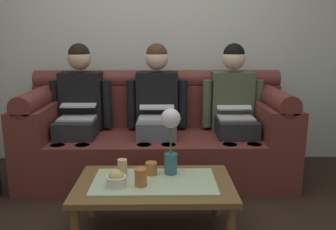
{
  "coord_description": "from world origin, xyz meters",
  "views": [
    {
      "loc": [
        0.06,
        -1.9,
        1.27
      ],
      "look_at": [
        0.1,
        0.84,
        0.65
      ],
      "focal_mm": 36.89,
      "sensor_mm": 36.0,
      "label": 1
    }
  ],
  "objects": [
    {
      "name": "cup_near_left",
      "position": [
        -0.21,
        0.22,
        0.44
      ],
      "size": [
        0.06,
        0.06,
        0.12
      ],
      "primitive_type": "cylinder",
      "color": "#DBB77A",
      "rests_on": "coffee_table"
    },
    {
      "name": "person_left",
      "position": [
        -0.7,
        1.16,
        0.66
      ],
      "size": [
        0.56,
        0.67,
        1.22
      ],
      "color": "#232326",
      "rests_on": "ground_plane"
    },
    {
      "name": "flower_vase",
      "position": [
        0.11,
        0.27,
        0.66
      ],
      "size": [
        0.13,
        0.13,
        0.44
      ],
      "color": "#336672",
      "rests_on": "coffee_table"
    },
    {
      "name": "cup_near_right",
      "position": [
        -0.08,
        0.08,
        0.43
      ],
      "size": [
        0.08,
        0.08,
        0.11
      ],
      "primitive_type": "cylinder",
      "color": "#B26633",
      "rests_on": "coffee_table"
    },
    {
      "name": "coffee_table",
      "position": [
        0.0,
        0.15,
        0.33
      ],
      "size": [
        1.0,
        0.6,
        0.38
      ],
      "color": "brown",
      "rests_on": "ground_plane"
    },
    {
      "name": "back_wall_patterned",
      "position": [
        0.0,
        1.7,
        1.45
      ],
      "size": [
        6.0,
        0.12,
        2.9
      ],
      "primitive_type": "cube",
      "color": "silver",
      "rests_on": "ground_plane"
    },
    {
      "name": "person_right",
      "position": [
        0.7,
        1.17,
        0.66
      ],
      "size": [
        0.56,
        0.67,
        1.22
      ],
      "color": "#232326",
      "rests_on": "ground_plane"
    },
    {
      "name": "person_middle",
      "position": [
        0.0,
        1.17,
        0.66
      ],
      "size": [
        0.56,
        0.67,
        1.22
      ],
      "color": "#595B66",
      "rests_on": "ground_plane"
    },
    {
      "name": "snack_bowl",
      "position": [
        -0.23,
        0.08,
        0.42
      ],
      "size": [
        0.12,
        0.12,
        0.1
      ],
      "color": "silver",
      "rests_on": "coffee_table"
    },
    {
      "name": "cup_far_center",
      "position": [
        -0.02,
        0.26,
        0.42
      ],
      "size": [
        0.08,
        0.08,
        0.08
      ],
      "primitive_type": "cylinder",
      "color": "#B26633",
      "rests_on": "coffee_table"
    },
    {
      "name": "couch",
      "position": [
        0.0,
        1.17,
        0.37
      ],
      "size": [
        2.35,
        0.88,
        0.96
      ],
      "color": "maroon",
      "rests_on": "ground_plane"
    }
  ]
}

